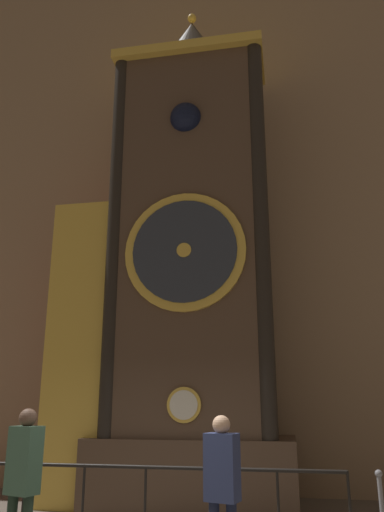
{
  "coord_description": "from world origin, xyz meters",
  "views": [
    {
      "loc": [
        1.57,
        -5.56,
        1.79
      ],
      "look_at": [
        -0.15,
        3.67,
        4.51
      ],
      "focal_mm": 35.0,
      "sensor_mm": 36.0,
      "label": 1
    }
  ],
  "objects": [
    {
      "name": "railing_fence",
      "position": [
        -0.36,
        1.43,
        0.54
      ],
      "size": [
        5.25,
        0.05,
        0.95
      ],
      "color": "black",
      "rests_on": "ground_plane"
    },
    {
      "name": "clock_tower",
      "position": [
        -0.48,
        3.64,
        4.24
      ],
      "size": [
        4.48,
        1.77,
        10.24
      ],
      "color": "brown",
      "rests_on": "ground_plane"
    },
    {
      "name": "cathedral_back_wall",
      "position": [
        -0.09,
        5.19,
        6.77
      ],
      "size": [
        24.0,
        0.32,
        13.57
      ],
      "color": "#997A5B",
      "rests_on": "ground_plane"
    },
    {
      "name": "visitor_far",
      "position": [
        0.84,
        0.07,
        0.98
      ],
      "size": [
        0.39,
        0.31,
        1.64
      ],
      "rotation": [
        0.0,
        0.0,
        -0.28
      ],
      "color": "#1B213A",
      "rests_on": "ground_plane"
    },
    {
      "name": "visitor_near",
      "position": [
        -1.32,
        -0.12,
        1.02
      ],
      "size": [
        0.39,
        0.32,
        1.7
      ],
      "rotation": [
        0.0,
        0.0,
        -0.33
      ],
      "color": "#213427",
      "rests_on": "ground_plane"
    }
  ]
}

